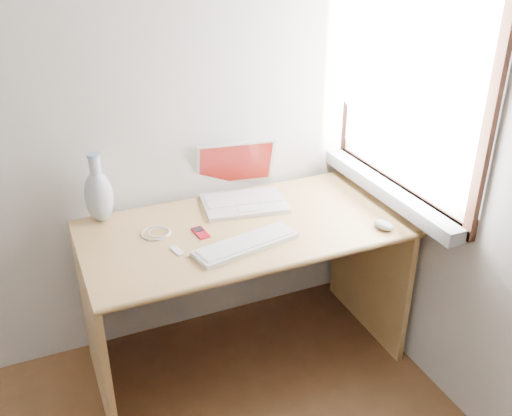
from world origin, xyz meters
name	(u,v)px	position (x,y,z in m)	size (l,w,h in m)	color
window	(404,81)	(1.72, 1.30, 1.28)	(0.11, 0.99, 1.10)	white
desk	(237,257)	(1.03, 1.45, 0.51)	(1.35, 0.68, 0.72)	tan
laptop	(240,189)	(1.11, 1.60, 0.77)	(0.40, 0.36, 0.25)	silver
external_keyboard	(246,244)	(0.97, 1.21, 0.73)	(0.45, 0.21, 0.02)	white
mouse	(384,225)	(1.56, 1.11, 0.73)	(0.06, 0.10, 0.03)	silver
ipod	(201,233)	(0.84, 1.38, 0.72)	(0.05, 0.10, 0.01)	#A60B21
cable_coil	(156,233)	(0.67, 1.45, 0.72)	(0.12, 0.12, 0.01)	white
remote	(177,251)	(0.71, 1.28, 0.72)	(0.03, 0.08, 0.01)	white
vase	(99,194)	(0.49, 1.65, 0.84)	(0.12, 0.12, 0.30)	#B1BFCC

